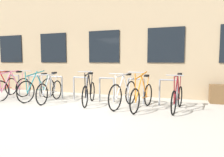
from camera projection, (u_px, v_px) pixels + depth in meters
ground_plane at (59, 114)px, 5.14m from camera, size 42.00×42.00×0.00m
storefront_building at (128, 28)px, 11.47m from camera, size 28.00×7.69×6.53m
bike_rack at (80, 86)px, 7.02m from camera, size 6.56×0.05×0.82m
bicycle_orange at (142, 96)px, 5.66m from camera, size 0.47×1.76×1.11m
bicycle_red at (1, 87)px, 7.60m from camera, size 0.44×1.79×1.04m
bicycle_teal at (38, 89)px, 7.00m from camera, size 0.44×1.78×1.08m
bicycle_pink at (12, 88)px, 7.19m from camera, size 0.44×1.75×1.09m
bicycle_black at (89, 92)px, 6.38m from camera, size 0.51×1.63×1.09m
bicycle_silver at (50, 90)px, 6.71m from camera, size 0.44×1.68×1.01m
bicycle_maroon at (177, 97)px, 5.52m from camera, size 0.44×1.64×1.04m
bicycle_white at (124, 93)px, 5.92m from camera, size 0.50×1.74×1.05m
planter_box at (221, 94)px, 6.42m from camera, size 0.70×0.44×0.60m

